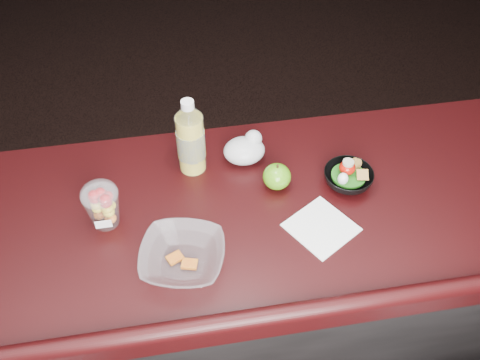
% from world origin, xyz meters
% --- Properties ---
extents(counter, '(4.06, 0.71, 1.02)m').
position_xyz_m(counter, '(0.00, 0.30, 0.51)').
color(counter, black).
rests_on(counter, ground).
extents(lemonade_bottle, '(0.08, 0.08, 0.25)m').
position_xyz_m(lemonade_bottle, '(-0.07, 0.49, 1.13)').
color(lemonade_bottle, gold).
rests_on(lemonade_bottle, counter).
extents(fruit_cup, '(0.10, 0.10, 0.14)m').
position_xyz_m(fruit_cup, '(-0.33, 0.32, 1.09)').
color(fruit_cup, white).
rests_on(fruit_cup, counter).
extents(green_apple, '(0.08, 0.08, 0.09)m').
position_xyz_m(green_apple, '(0.16, 0.37, 1.06)').
color(green_apple, '#4E890F').
rests_on(green_apple, counter).
extents(plastic_bag, '(0.13, 0.10, 0.09)m').
position_xyz_m(plastic_bag, '(0.09, 0.50, 1.06)').
color(plastic_bag, silver).
rests_on(plastic_bag, counter).
extents(snack_bowl, '(0.18, 0.18, 0.08)m').
position_xyz_m(snack_bowl, '(0.37, 0.35, 1.05)').
color(snack_bowl, black).
rests_on(snack_bowl, counter).
extents(takeout_bowl, '(0.26, 0.26, 0.05)m').
position_xyz_m(takeout_bowl, '(-0.14, 0.14, 1.05)').
color(takeout_bowl, silver).
rests_on(takeout_bowl, counter).
extents(paper_napkin, '(0.22, 0.22, 0.00)m').
position_xyz_m(paper_napkin, '(0.25, 0.20, 1.02)').
color(paper_napkin, white).
rests_on(paper_napkin, counter).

